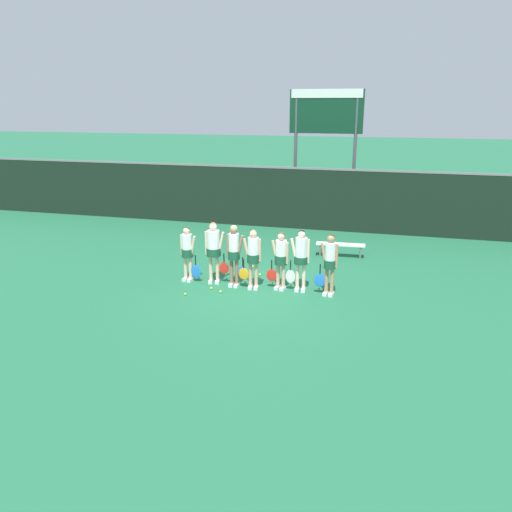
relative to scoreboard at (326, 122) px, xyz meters
name	(u,v)px	position (x,y,z in m)	size (l,w,h in m)	color
ground_plane	(256,287)	(-0.68, -8.77, -4.26)	(140.00, 140.00, 0.00)	#216642
fence_windscreen	(301,198)	(-0.68, -1.53, -2.97)	(60.00, 0.08, 2.55)	black
scoreboard	(326,122)	(0.00, 0.00, 0.00)	(3.07, 0.15, 5.59)	#515156
bench_courtside	(340,246)	(1.33, -5.18, -3.86)	(1.65, 0.45, 0.47)	silver
player_0	(187,250)	(-2.74, -8.72, -3.32)	(0.63, 0.34, 1.63)	beige
player_1	(214,247)	(-1.95, -8.69, -3.18)	(0.69, 0.41, 1.80)	beige
player_2	(234,251)	(-1.29, -8.83, -3.20)	(0.61, 0.33, 1.79)	#8C664C
player_3	(253,255)	(-0.73, -8.86, -3.26)	(0.63, 0.34, 1.70)	tan
player_4	(281,257)	(0.02, -8.72, -3.30)	(0.63, 0.35, 1.64)	tan
player_5	(301,256)	(0.58, -8.69, -3.23)	(0.64, 0.37, 1.74)	beige
player_6	(330,260)	(1.38, -8.82, -3.26)	(0.62, 0.33, 1.71)	tan
tennis_ball_0	(252,266)	(-1.26, -7.03, -4.22)	(0.07, 0.07, 0.07)	#CCE033
tennis_ball_1	(221,292)	(-1.51, -9.43, -4.22)	(0.07, 0.07, 0.07)	#CCE033
tennis_ball_2	(319,278)	(0.94, -7.60, -4.22)	(0.07, 0.07, 0.07)	#CCE033
tennis_ball_3	(327,289)	(1.31, -8.42, -4.22)	(0.07, 0.07, 0.07)	#CCE033
tennis_ball_4	(211,288)	(-1.85, -9.24, -4.22)	(0.07, 0.07, 0.07)	#CCE033
tennis_ball_5	(215,272)	(-2.22, -7.90, -4.22)	(0.07, 0.07, 0.07)	#CCE033
tennis_ball_6	(185,294)	(-2.38, -9.84, -4.23)	(0.06, 0.06, 0.06)	#CCE033
tennis_ball_7	(191,268)	(-3.06, -7.74, -4.22)	(0.07, 0.07, 0.07)	#CCE033
tennis_ball_8	(260,275)	(-0.82, -7.75, -4.22)	(0.07, 0.07, 0.07)	#CCE033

